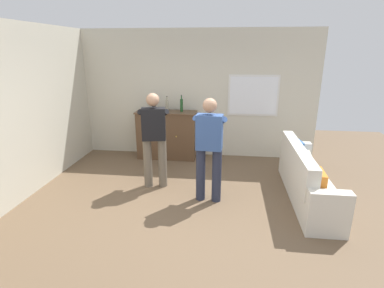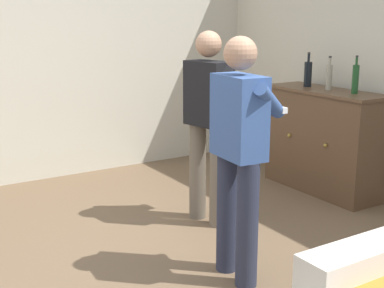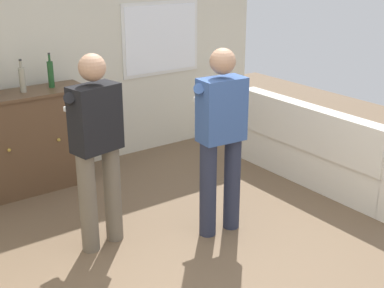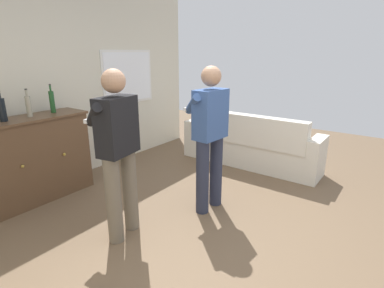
# 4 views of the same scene
# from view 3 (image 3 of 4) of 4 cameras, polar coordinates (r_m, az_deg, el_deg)

# --- Properties ---
(ground) EXTENTS (10.40, 10.40, 0.00)m
(ground) POSITION_cam_3_polar(r_m,az_deg,el_deg) (4.52, 2.01, -12.58)
(ground) COLOR brown
(wall_back_with_window) EXTENTS (5.20, 0.15, 2.80)m
(wall_back_with_window) POSITION_cam_3_polar(r_m,az_deg,el_deg) (6.22, -12.96, 9.98)
(wall_back_with_window) COLOR beige
(wall_back_with_window) RESTS_ON ground
(couch) EXTENTS (0.57, 2.31, 0.89)m
(couch) POSITION_cam_3_polar(r_m,az_deg,el_deg) (6.03, 13.14, -0.74)
(couch) COLOR silver
(couch) RESTS_ON ground
(sideboard_cabinet) EXTENTS (1.33, 0.49, 1.07)m
(sideboard_cabinet) POSITION_cam_3_polar(r_m,az_deg,el_deg) (5.87, -17.20, 0.23)
(sideboard_cabinet) COLOR brown
(sideboard_cabinet) RESTS_ON ground
(bottle_liquor_amber) EXTENTS (0.06, 0.06, 0.36)m
(bottle_liquor_amber) POSITION_cam_3_polar(r_m,az_deg,el_deg) (5.82, -14.84, 7.26)
(bottle_liquor_amber) COLOR #1E4C23
(bottle_liquor_amber) RESTS_ON sideboard_cabinet
(bottle_spirits_clear) EXTENTS (0.06, 0.06, 0.34)m
(bottle_spirits_clear) POSITION_cam_3_polar(r_m,az_deg,el_deg) (5.70, -17.66, 6.61)
(bottle_spirits_clear) COLOR gray
(bottle_spirits_clear) RESTS_ON sideboard_cabinet
(person_standing_left) EXTENTS (0.55, 0.51, 1.68)m
(person_standing_left) POSITION_cam_3_polar(r_m,az_deg,el_deg) (4.46, -10.18, 0.08)
(person_standing_left) COLOR #6B6051
(person_standing_left) RESTS_ON ground
(person_standing_right) EXTENTS (0.56, 0.49, 1.68)m
(person_standing_right) POSITION_cam_3_polar(r_m,az_deg,el_deg) (4.62, 3.05, 1.11)
(person_standing_right) COLOR #282D42
(person_standing_right) RESTS_ON ground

